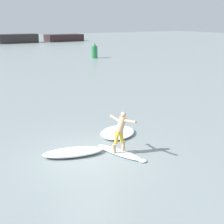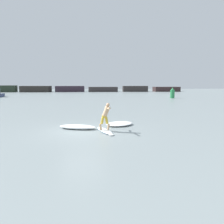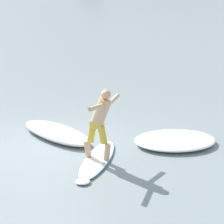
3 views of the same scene
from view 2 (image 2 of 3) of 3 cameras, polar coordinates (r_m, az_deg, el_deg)
The scene contains 7 objects.
ground_plane at distance 13.07m, azimuth -7.65°, elevation -4.93°, with size 200.00×200.00×0.00m, color gray.
rock_jetty_breakwater at distance 74.85m, azimuth -7.82°, elevation 5.98°, with size 64.73×5.11×2.17m.
surfboard at distance 12.85m, azimuth -1.91°, elevation -4.89°, with size 1.16×2.49×0.22m.
surfer at distance 12.74m, azimuth -1.62°, elevation -0.59°, with size 0.68×1.52×1.58m.
channel_marker_buoy at distance 43.66m, azimuth 15.51°, elevation 4.73°, with size 0.81×0.81×2.03m.
wave_foam_at_tail at distance 14.73m, azimuth 1.96°, elevation -3.08°, with size 2.45×2.34×0.19m.
wave_foam_at_nose at distance 13.67m, azimuth -8.97°, elevation -3.86°, with size 2.49×1.51×0.26m.
Camera 2 is at (0.55, -12.76, 2.79)m, focal length 35.00 mm.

